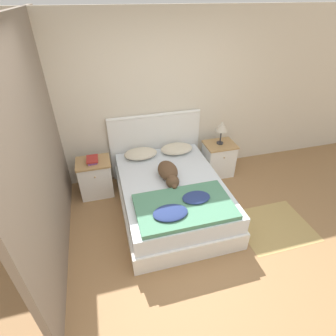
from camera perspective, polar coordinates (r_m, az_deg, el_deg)
The scene contains 14 objects.
ground_plane at distance 3.26m, azimuth 4.85°, elevation -21.57°, with size 16.00×16.00×0.00m, color #997047.
wall_back at distance 4.14m, azimuth -4.34°, elevation 14.12°, with size 9.00×0.06×2.55m.
wall_side_left at distance 3.16m, azimuth -25.73°, elevation 3.98°, with size 0.06×3.10×2.55m.
bed at distance 3.78m, azimuth 0.77°, elevation -6.08°, with size 1.42×1.92×0.51m.
headboard at distance 4.38m, azimuth -2.74°, elevation 5.27°, with size 1.50×0.06×1.11m.
nightstand_left at distance 4.20m, azimuth -15.45°, elevation -2.00°, with size 0.50×0.41×0.59m.
nightstand_right at distance 4.58m, azimuth 10.89°, elevation 1.96°, with size 0.50×0.41×0.59m.
pillow_left at distance 4.13m, azimuth -5.96°, elevation 3.15°, with size 0.52×0.34×0.13m.
pillow_right at distance 4.24m, azimuth 1.88°, elevation 4.23°, with size 0.52×0.34×0.13m.
quilt at distance 3.18m, azimuth 3.46°, elevation -8.36°, with size 1.17×0.71×0.10m.
dog at distance 3.62m, azimuth 0.16°, elevation -1.04°, with size 0.27×0.65×0.20m.
book_stack at distance 4.03m, azimuth -16.22°, elevation 1.74°, with size 0.17×0.24×0.05m.
table_lamp at distance 4.31m, azimuth 11.65°, elevation 8.74°, with size 0.20×0.20×0.39m.
rug at distance 3.97m, azimuth 22.00°, elevation -11.58°, with size 0.97×0.82×0.00m.
Camera 1 is at (-0.73, -1.70, 2.69)m, focal length 28.00 mm.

